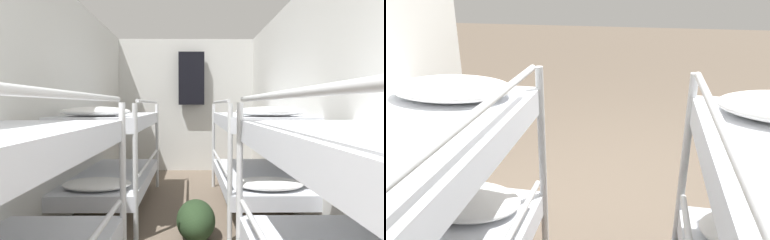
{
  "view_description": "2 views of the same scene",
  "coord_description": "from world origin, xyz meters",
  "views": [
    {
      "loc": [
        0.05,
        0.27,
        1.16
      ],
      "look_at": [
        0.09,
        3.91,
        0.98
      ],
      "focal_mm": 28.0,
      "sensor_mm": 36.0,
      "label": 1
    },
    {
      "loc": [
        -0.16,
        2.44,
        1.64
      ],
      "look_at": [
        0.13,
        0.89,
        1.02
      ],
      "focal_mm": 35.0,
      "sensor_mm": 36.0,
      "label": 2
    }
  ],
  "objects": [
    {
      "name": "bunk_stack_right_near",
      "position": [
        0.78,
        1.36,
        0.67
      ],
      "size": [
        0.8,
        1.75,
        1.21
      ],
      "color": "silver",
      "rests_on": "ground_plane"
    },
    {
      "name": "ground_plane",
      "position": [
        0.0,
        0.0,
        0.0
      ],
      "size": [
        20.0,
        20.0,
        0.0
      ],
      "primitive_type": "plane",
      "color": "#6B5B4C"
    }
  ]
}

